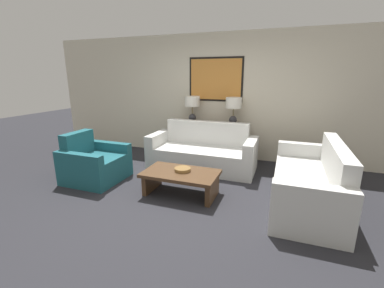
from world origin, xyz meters
TOP-DOWN VIEW (x-y plane):
  - ground_plane at (0.00, 0.00)m, footprint 20.00×20.00m
  - back_wall at (0.00, 2.35)m, footprint 8.18×0.12m
  - console_table at (0.00, 2.08)m, footprint 1.47×0.38m
  - table_lamp_left at (-0.45, 2.08)m, footprint 0.33×0.33m
  - table_lamp_right at (0.45, 2.08)m, footprint 0.33×0.33m
  - couch_by_back_wall at (0.00, 1.44)m, footprint 2.05×0.86m
  - couch_by_side at (1.88, 0.56)m, footprint 0.86×2.05m
  - coffee_table at (0.06, 0.19)m, footprint 1.13×0.66m
  - decorative_bowl at (0.07, 0.23)m, footprint 0.25×0.25m
  - armchair_near_back_wall at (-1.59, 0.21)m, footprint 0.89×0.91m

SIDE VIEW (x-z plane):
  - ground_plane at x=0.00m, z-range 0.00..0.00m
  - coffee_table at x=0.06m, z-range 0.09..0.45m
  - armchair_near_back_wall at x=-1.59m, z-range -0.13..0.70m
  - couch_by_back_wall at x=0.00m, z-range -0.14..0.74m
  - couch_by_side at x=1.88m, z-range -0.14..0.74m
  - console_table at x=0.00m, z-range 0.00..0.78m
  - decorative_bowl at x=0.07m, z-range 0.37..0.42m
  - table_lamp_left at x=-0.45m, z-range 0.89..1.46m
  - table_lamp_right at x=0.45m, z-range 0.89..1.46m
  - back_wall at x=0.00m, z-range 0.01..2.66m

